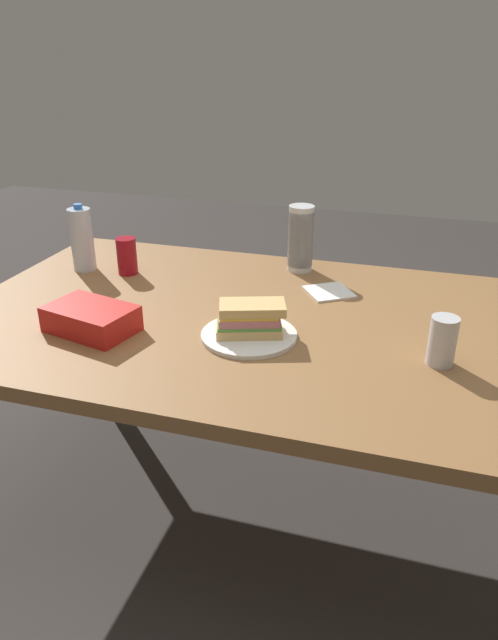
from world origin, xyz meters
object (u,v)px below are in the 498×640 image
(water_bottle_tall, at_px, (82,239))
(plastic_cup_stack, at_px, (301,239))
(dining_table, at_px, (264,342))
(paper_plate, at_px, (249,335))
(chip_bag, at_px, (91,319))
(soda_can_red, at_px, (127,256))
(soda_can_silver, at_px, (442,341))
(sandwich, at_px, (250,319))

(water_bottle_tall, relative_size, plastic_cup_stack, 1.02)
(dining_table, relative_size, plastic_cup_stack, 7.98)
(paper_plate, bearing_deg, water_bottle_tall, 154.39)
(paper_plate, height_order, chip_bag, chip_bag)
(plastic_cup_stack, bearing_deg, soda_can_red, -159.60)
(soda_can_silver, bearing_deg, paper_plate, -179.98)
(plastic_cup_stack, height_order, soda_can_silver, plastic_cup_stack)
(dining_table, bearing_deg, soda_can_red, 158.73)
(dining_table, relative_size, paper_plate, 6.98)
(paper_plate, relative_size, plastic_cup_stack, 1.14)
(soda_can_red, xyz_separation_m, chip_bag, (0.11, -0.42, -0.03))
(sandwich, bearing_deg, dining_table, 88.59)
(dining_table, height_order, plastic_cup_stack, plastic_cup_stack)
(paper_plate, xyz_separation_m, plastic_cup_stack, (0.02, 0.54, 0.10))
(dining_table, xyz_separation_m, soda_can_silver, (0.47, -0.13, 0.14))
(water_bottle_tall, relative_size, soda_can_silver, 1.85)
(chip_bag, height_order, soda_can_silver, soda_can_silver)
(dining_table, xyz_separation_m, chip_bag, (-0.42, -0.21, 0.11))
(water_bottle_tall, bearing_deg, dining_table, -16.16)
(dining_table, height_order, paper_plate, paper_plate)
(paper_plate, distance_m, sandwich, 0.05)
(plastic_cup_stack, bearing_deg, paper_plate, -91.70)
(sandwich, bearing_deg, plastic_cup_stack, 88.61)
(paper_plate, xyz_separation_m, soda_can_red, (-0.53, 0.34, 0.06))
(dining_table, distance_m, paper_plate, 0.15)
(sandwich, relative_size, soda_can_red, 1.63)
(soda_can_red, bearing_deg, water_bottle_tall, -177.45)
(dining_table, height_order, chip_bag, chip_bag)
(chip_bag, relative_size, water_bottle_tall, 1.02)
(paper_plate, distance_m, soda_can_red, 0.63)
(dining_table, distance_m, plastic_cup_stack, 0.45)
(chip_bag, xyz_separation_m, soda_can_silver, (0.89, 0.09, 0.03))
(soda_can_red, xyz_separation_m, water_bottle_tall, (-0.16, -0.01, 0.04))
(dining_table, bearing_deg, plastic_cup_stack, 88.62)
(plastic_cup_stack, bearing_deg, soda_can_silver, -49.18)
(sandwich, bearing_deg, soda_can_silver, -0.34)
(plastic_cup_stack, distance_m, soda_can_silver, 0.71)
(dining_table, distance_m, chip_bag, 0.48)
(sandwich, height_order, chip_bag, sandwich)
(chip_bag, bearing_deg, paper_plate, -155.41)
(chip_bag, distance_m, plastic_cup_stack, 0.76)
(sandwich, height_order, plastic_cup_stack, plastic_cup_stack)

